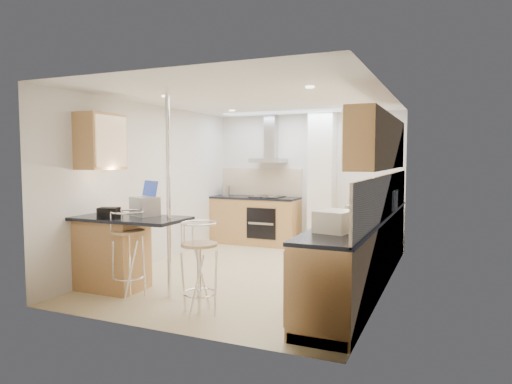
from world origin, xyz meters
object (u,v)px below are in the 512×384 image
at_px(microwave, 384,200).
at_px(laptop, 145,206).
at_px(bar_stool_near, 128,253).
at_px(bar_stool_end, 199,268).
at_px(bread_bin, 336,221).

height_order(microwave, laptop, microwave).
height_order(bar_stool_near, bar_stool_end, bar_stool_near).
xyz_separation_m(bar_stool_end, bread_bin, (1.37, 0.38, 0.53)).
bearing_deg(bar_stool_end, bread_bin, -48.82).
bearing_deg(bar_stool_near, bar_stool_end, -12.64).
bearing_deg(bar_stool_end, bar_stool_near, 104.53).
bearing_deg(laptop, microwave, 61.14).
bearing_deg(bar_stool_near, bread_bin, 2.23).
bearing_deg(microwave, laptop, 124.86).
bearing_deg(bar_stool_end, laptop, 89.00).
bearing_deg(bar_stool_end, microwave, -5.75).
relative_size(microwave, bread_bin, 1.26).
bearing_deg(microwave, bar_stool_end, 146.81).
xyz_separation_m(bar_stool_near, bread_bin, (2.49, 0.17, 0.51)).
relative_size(bar_stool_near, bar_stool_end, 1.05).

